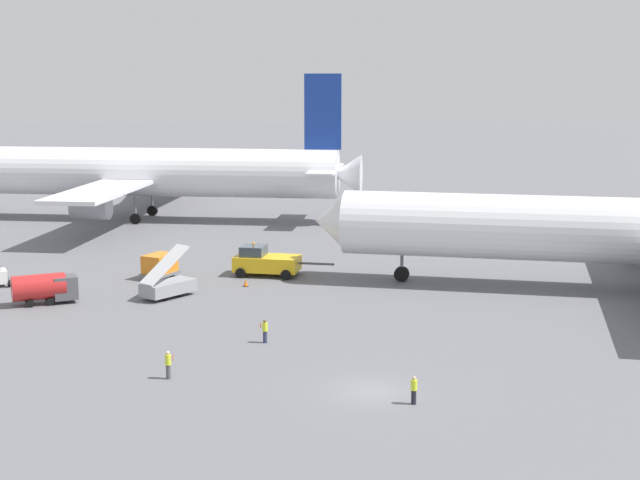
{
  "coord_description": "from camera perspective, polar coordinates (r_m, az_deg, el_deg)",
  "views": [
    {
      "loc": [
        -2.55,
        -50.3,
        17.63
      ],
      "look_at": [
        -3.0,
        26.33,
        4.0
      ],
      "focal_mm": 52.2,
      "sensor_mm": 36.0,
      "label": 1
    }
  ],
  "objects": [
    {
      "name": "ground_crew_wing_walker_right",
      "position": [
        62.32,
        -3.39,
        -5.57
      ],
      "size": [
        0.5,
        0.36,
        1.6
      ],
      "color": "#2D3351",
      "rests_on": "ground"
    },
    {
      "name": "pushback_tug",
      "position": [
        82.86,
        -3.37,
        -1.32
      ],
      "size": [
        9.04,
        4.14,
        2.97
      ],
      "color": "gold",
      "rests_on": "ground"
    },
    {
      "name": "gse_stair_truck_yellow",
      "position": [
        75.63,
        -9.32,
        -2.73
      ],
      "size": [
        4.36,
        4.77,
        4.06
      ],
      "color": "gray",
      "rests_on": "ground"
    },
    {
      "name": "jet_bridge",
      "position": [
        138.19,
        -9.82,
        4.38
      ],
      "size": [
        5.2,
        22.13,
        6.03
      ],
      "color": "#B7B7BC",
      "rests_on": "ground"
    },
    {
      "name": "gse_fuel_bowser_stubby",
      "position": [
        75.56,
        -16.48,
        -2.79
      ],
      "size": [
        5.24,
        3.65,
        2.4
      ],
      "color": "red",
      "rests_on": "ground"
    },
    {
      "name": "ground_crew_marshaller_foreground",
      "position": [
        51.25,
        5.77,
        -9.12
      ],
      "size": [
        0.36,
        0.36,
        1.58
      ],
      "color": "black",
      "rests_on": "ground"
    },
    {
      "name": "gse_container_dolly_flat",
      "position": [
        82.73,
        -9.8,
        -1.54
      ],
      "size": [
        3.42,
        3.85,
        2.15
      ],
      "color": "slate",
      "rests_on": "ground"
    },
    {
      "name": "ground_crew_ramp_agent_by_cones",
      "position": [
        55.74,
        -9.29,
        -7.53
      ],
      "size": [
        0.5,
        0.36,
        1.7
      ],
      "color": "#4C4C51",
      "rests_on": "ground"
    },
    {
      "name": "ground_plane",
      "position": [
        53.36,
        3.09,
        -9.22
      ],
      "size": [
        600.0,
        600.0,
        0.0
      ],
      "primitive_type": "plane",
      "color": "slate"
    },
    {
      "name": "airliner_at_gate_left",
      "position": [
        117.13,
        -12.36,
        4.09
      ],
      "size": [
        61.15,
        45.35,
        17.8
      ],
      "color": "silver",
      "rests_on": "ground"
    },
    {
      "name": "traffic_cone_wingtip_starboard",
      "position": [
        78.9,
        -4.58,
        -2.65
      ],
      "size": [
        0.44,
        0.44,
        0.6
      ],
      "color": "orange",
      "rests_on": "ground"
    }
  ]
}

